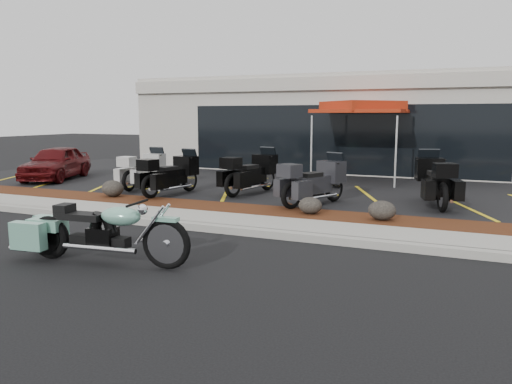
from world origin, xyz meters
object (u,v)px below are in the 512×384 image
at_px(hero_cruiser, 166,236).
at_px(traffic_cone, 320,176).
at_px(parked_car, 56,163).
at_px(touring_white, 157,166).
at_px(popup_canopy, 362,109).

distance_m(hero_cruiser, traffic_cone, 9.91).
bearing_deg(parked_car, hero_cruiser, -57.33).
xyz_separation_m(hero_cruiser, parked_car, (-9.19, 7.07, 0.21)).
distance_m(touring_white, traffic_cone, 5.47).
height_order(touring_white, popup_canopy, popup_canopy).
bearing_deg(touring_white, hero_cruiser, -147.02).
height_order(traffic_cone, popup_canopy, popup_canopy).
height_order(hero_cruiser, parked_car, parked_car).
relative_size(touring_white, parked_car, 0.61).
xyz_separation_m(touring_white, popup_canopy, (5.89, 3.76, 1.86)).
distance_m(parked_car, traffic_cone, 9.35).
distance_m(touring_white, popup_canopy, 7.23).
height_order(touring_white, traffic_cone, touring_white).
relative_size(hero_cruiser, popup_canopy, 0.89).
xyz_separation_m(hero_cruiser, touring_white, (-5.06, 7.24, 0.23)).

